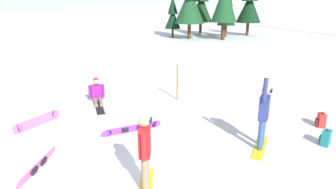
{
  "coord_description": "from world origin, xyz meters",
  "views": [
    {
      "loc": [
        1.96,
        -5.53,
        3.91
      ],
      "look_at": [
        -0.49,
        3.21,
        1.0
      ],
      "focal_mm": 31.74,
      "sensor_mm": 36.0,
      "label": 1
    }
  ],
  "objects_px": {
    "loose_snowboard_near_left": "(132,128)",
    "trail_marker_pole": "(177,82)",
    "snowboarder_midground": "(263,115)",
    "snowboarder_background": "(97,94)",
    "pine_tree_broad": "(250,3)",
    "pine_tree_slender": "(173,15)",
    "backpack_red": "(321,120)",
    "loose_snowboard_near_right": "(38,166)",
    "backpack_teal": "(326,138)",
    "loose_snowboard_far_spare": "(37,121)",
    "pine_tree_short": "(201,3)",
    "pine_tree_young": "(227,8)",
    "snowboarder_foreground": "(145,151)"
  },
  "relations": [
    {
      "from": "loose_snowboard_near_right",
      "to": "snowboarder_foreground",
      "type": "bearing_deg",
      "value": 1.28
    },
    {
      "from": "snowboarder_foreground",
      "to": "backpack_red",
      "type": "relative_size",
      "value": 3.6
    },
    {
      "from": "loose_snowboard_near_left",
      "to": "backpack_teal",
      "type": "bearing_deg",
      "value": 7.39
    },
    {
      "from": "snowboarder_midground",
      "to": "loose_snowboard_far_spare",
      "type": "relative_size",
      "value": 1.2
    },
    {
      "from": "snowboarder_midground",
      "to": "pine_tree_young",
      "type": "height_order",
      "value": "pine_tree_young"
    },
    {
      "from": "loose_snowboard_near_left",
      "to": "pine_tree_short",
      "type": "distance_m",
      "value": 27.78
    },
    {
      "from": "snowboarder_foreground",
      "to": "pine_tree_broad",
      "type": "xyz_separation_m",
      "value": [
        1.36,
        30.09,
        2.68
      ]
    },
    {
      "from": "trail_marker_pole",
      "to": "pine_tree_short",
      "type": "height_order",
      "value": "pine_tree_short"
    },
    {
      "from": "backpack_teal",
      "to": "loose_snowboard_far_spare",
      "type": "bearing_deg",
      "value": -173.28
    },
    {
      "from": "loose_snowboard_near_right",
      "to": "pine_tree_slender",
      "type": "relative_size",
      "value": 0.4
    },
    {
      "from": "loose_snowboard_near_left",
      "to": "trail_marker_pole",
      "type": "relative_size",
      "value": 1.03
    },
    {
      "from": "snowboarder_foreground",
      "to": "snowboarder_background",
      "type": "distance_m",
      "value": 6.22
    },
    {
      "from": "loose_snowboard_near_left",
      "to": "backpack_teal",
      "type": "height_order",
      "value": "backpack_teal"
    },
    {
      "from": "trail_marker_pole",
      "to": "pine_tree_broad",
      "type": "relative_size",
      "value": 0.22
    },
    {
      "from": "snowboarder_midground",
      "to": "snowboarder_background",
      "type": "xyz_separation_m",
      "value": [
        -6.23,
        2.28,
        -0.64
      ]
    },
    {
      "from": "loose_snowboard_near_right",
      "to": "pine_tree_broad",
      "type": "relative_size",
      "value": 0.26
    },
    {
      "from": "loose_snowboard_near_right",
      "to": "backpack_teal",
      "type": "relative_size",
      "value": 3.6
    },
    {
      "from": "pine_tree_young",
      "to": "pine_tree_short",
      "type": "bearing_deg",
      "value": 151.5
    },
    {
      "from": "snowboarder_background",
      "to": "backpack_red",
      "type": "bearing_deg",
      "value": -1.8
    },
    {
      "from": "snowboarder_foreground",
      "to": "trail_marker_pole",
      "type": "bearing_deg",
      "value": 97.62
    },
    {
      "from": "loose_snowboard_near_left",
      "to": "backpack_red",
      "type": "height_order",
      "value": "backpack_red"
    },
    {
      "from": "pine_tree_short",
      "to": "snowboarder_midground",
      "type": "bearing_deg",
      "value": -76.83
    },
    {
      "from": "backpack_teal",
      "to": "backpack_red",
      "type": "relative_size",
      "value": 1.0
    },
    {
      "from": "snowboarder_foreground",
      "to": "loose_snowboard_far_spare",
      "type": "relative_size",
      "value": 1.0
    },
    {
      "from": "snowboarder_midground",
      "to": "backpack_teal",
      "type": "distance_m",
      "value": 2.02
    },
    {
      "from": "loose_snowboard_near_left",
      "to": "trail_marker_pole",
      "type": "xyz_separation_m",
      "value": [
        0.55,
        3.47,
        0.59
      ]
    },
    {
      "from": "loose_snowboard_near_right",
      "to": "trail_marker_pole",
      "type": "relative_size",
      "value": 1.15
    },
    {
      "from": "loose_snowboard_near_left",
      "to": "pine_tree_young",
      "type": "distance_m",
      "value": 25.96
    },
    {
      "from": "snowboarder_background",
      "to": "pine_tree_young",
      "type": "relative_size",
      "value": 0.3
    },
    {
      "from": "loose_snowboard_near_left",
      "to": "pine_tree_young",
      "type": "relative_size",
      "value": 0.27
    },
    {
      "from": "loose_snowboard_near_right",
      "to": "backpack_teal",
      "type": "xyz_separation_m",
      "value": [
        6.88,
        3.32,
        0.08
      ]
    },
    {
      "from": "snowboarder_foreground",
      "to": "backpack_red",
      "type": "height_order",
      "value": "snowboarder_foreground"
    },
    {
      "from": "backpack_red",
      "to": "pine_tree_short",
      "type": "bearing_deg",
      "value": 108.1
    },
    {
      "from": "snowboarder_foreground",
      "to": "pine_tree_short",
      "type": "distance_m",
      "value": 30.37
    },
    {
      "from": "snowboarder_midground",
      "to": "snowboarder_background",
      "type": "bearing_deg",
      "value": 159.94
    },
    {
      "from": "snowboarder_foreground",
      "to": "pine_tree_slender",
      "type": "distance_m",
      "value": 26.98
    },
    {
      "from": "loose_snowboard_near_left",
      "to": "pine_tree_young",
      "type": "height_order",
      "value": "pine_tree_young"
    },
    {
      "from": "backpack_teal",
      "to": "backpack_red",
      "type": "distance_m",
      "value": 1.37
    },
    {
      "from": "loose_snowboard_far_spare",
      "to": "loose_snowboard_near_right",
      "type": "height_order",
      "value": "loose_snowboard_far_spare"
    },
    {
      "from": "pine_tree_broad",
      "to": "pine_tree_slender",
      "type": "height_order",
      "value": "pine_tree_broad"
    },
    {
      "from": "loose_snowboard_near_right",
      "to": "pine_tree_young",
      "type": "height_order",
      "value": "pine_tree_young"
    },
    {
      "from": "trail_marker_pole",
      "to": "pine_tree_broad",
      "type": "xyz_separation_m",
      "value": [
        2.16,
        24.07,
        2.84
      ]
    },
    {
      "from": "loose_snowboard_near_left",
      "to": "pine_tree_young",
      "type": "xyz_separation_m",
      "value": [
        0.43,
        25.79,
        2.93
      ]
    },
    {
      "from": "loose_snowboard_far_spare",
      "to": "pine_tree_short",
      "type": "bearing_deg",
      "value": 88.87
    },
    {
      "from": "pine_tree_broad",
      "to": "snowboarder_foreground",
      "type": "bearing_deg",
      "value": -92.59
    },
    {
      "from": "loose_snowboard_far_spare",
      "to": "pine_tree_slender",
      "type": "relative_size",
      "value": 0.4
    },
    {
      "from": "loose_snowboard_near_left",
      "to": "pine_tree_short",
      "type": "bearing_deg",
      "value": 95.48
    },
    {
      "from": "loose_snowboard_far_spare",
      "to": "backpack_teal",
      "type": "height_order",
      "value": "backpack_teal"
    },
    {
      "from": "snowboarder_midground",
      "to": "pine_tree_slender",
      "type": "xyz_separation_m",
      "value": [
        -8.76,
        23.58,
        1.36
      ]
    },
    {
      "from": "snowboarder_foreground",
      "to": "loose_snowboard_near_left",
      "type": "xyz_separation_m",
      "value": [
        -1.36,
        2.54,
        -0.75
      ]
    }
  ]
}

